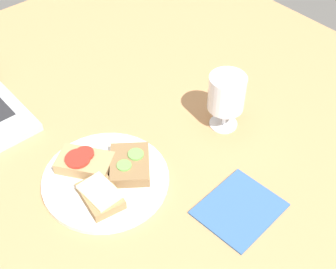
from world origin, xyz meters
TOP-DOWN VIEW (x-y plane):
  - wooden_table at (0.00, 0.00)cm, footprint 140.00×140.00cm
  - plate at (-11.28, -4.93)cm, footprint 25.39×25.39cm
  - sandwich_with_cheese at (-15.04, -8.71)cm, footprint 7.74×10.00cm
  - sandwich_with_cucumber at (-6.11, -6.28)cm, footprint 12.30×12.70cm
  - sandwich_with_tomato at (-12.75, 0.27)cm, footprint 11.63×12.67cm
  - wine_glass at (18.35, -8.79)cm, footprint 7.99×7.99cm
  - napkin at (3.85, -27.23)cm, footprint 16.10×13.95cm

SIDE VIEW (x-z plane):
  - wooden_table at x=0.00cm, z-range 0.00..3.00cm
  - napkin at x=3.85cm, z-range 3.00..3.40cm
  - plate at x=-11.28cm, z-range 3.00..4.10cm
  - sandwich_with_cucumber at x=-6.11cm, z-range 3.95..6.77cm
  - sandwich_with_cheese at x=-15.04cm, z-range 4.02..6.71cm
  - sandwich_with_tomato at x=-12.75cm, z-range 3.98..7.17cm
  - wine_glass at x=18.35cm, z-range 5.09..18.39cm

